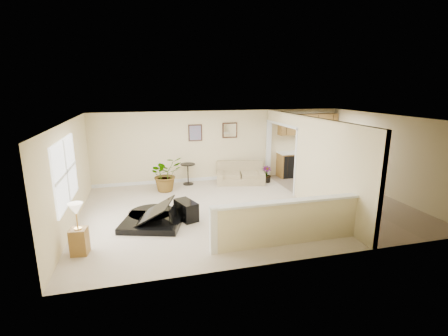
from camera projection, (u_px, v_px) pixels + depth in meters
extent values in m
plane|color=beige|center=(247.00, 207.00, 9.15)|extent=(9.00, 9.00, 0.00)
cube|color=beige|center=(221.00, 146.00, 11.67)|extent=(9.00, 0.04, 2.50)
cube|color=beige|center=(300.00, 200.00, 6.03)|extent=(9.00, 0.04, 2.50)
cube|color=beige|center=(70.00, 175.00, 7.76)|extent=(0.04, 6.00, 2.50)
cube|color=beige|center=(387.00, 156.00, 9.95)|extent=(0.04, 6.00, 2.50)
cube|color=white|center=(249.00, 118.00, 8.55)|extent=(9.00, 6.00, 0.04)
cube|color=gray|center=(345.00, 198.00, 9.92)|extent=(2.70, 6.00, 0.01)
cube|color=beige|center=(331.00, 171.00, 8.16)|extent=(0.12, 3.60, 2.50)
cube|color=beige|center=(283.00, 118.00, 10.70)|extent=(0.12, 2.35, 0.40)
cube|color=beige|center=(289.00, 223.00, 6.91)|extent=(3.30, 0.12, 0.95)
cube|color=white|center=(290.00, 201.00, 6.80)|extent=(3.40, 0.22, 0.05)
cube|color=white|center=(213.00, 230.00, 6.51)|extent=(0.14, 0.14, 1.00)
cube|color=white|center=(65.00, 172.00, 7.24)|extent=(0.05, 2.15, 1.45)
cube|color=#3A2115|center=(195.00, 133.00, 11.29)|extent=(0.48, 0.03, 0.58)
cube|color=#905B7C|center=(195.00, 133.00, 11.28)|extent=(0.40, 0.01, 0.50)
cube|color=#3A2115|center=(230.00, 130.00, 11.59)|extent=(0.55, 0.03, 0.55)
cube|color=silver|center=(230.00, 130.00, 11.57)|extent=(0.46, 0.01, 0.46)
cube|color=olive|center=(307.00, 164.00, 12.38)|extent=(2.30, 0.60, 0.90)
cube|color=white|center=(308.00, 152.00, 12.27)|extent=(2.36, 0.65, 0.04)
cube|color=black|center=(288.00, 166.00, 12.19)|extent=(0.60, 0.60, 0.84)
cube|color=olive|center=(308.00, 124.00, 12.13)|extent=(2.30, 0.35, 0.75)
cube|color=black|center=(151.00, 197.00, 7.77)|extent=(1.69, 1.56, 0.29)
cylinder|color=black|center=(144.00, 191.00, 8.23)|extent=(1.19, 1.19, 0.29)
cube|color=silver|center=(185.00, 195.00, 7.98)|extent=(0.49, 0.98, 0.02)
cube|color=black|center=(146.00, 186.00, 7.77)|extent=(1.38, 1.38, 0.65)
cube|color=black|center=(186.00, 210.00, 8.28)|extent=(0.59, 0.80, 0.48)
cube|color=tan|center=(240.00, 176.00, 11.47)|extent=(1.82, 1.28, 0.46)
cube|color=tan|center=(238.00, 161.00, 11.70)|extent=(1.66, 0.59, 0.48)
cube|color=tan|center=(220.00, 169.00, 11.22)|extent=(0.40, 0.96, 0.18)
cube|color=tan|center=(260.00, 166.00, 11.57)|extent=(0.40, 0.96, 0.18)
cylinder|color=black|center=(188.00, 184.00, 11.32)|extent=(0.36, 0.36, 0.03)
cylinder|color=black|center=(188.00, 174.00, 11.23)|extent=(0.04, 0.04, 0.71)
cylinder|color=black|center=(188.00, 164.00, 11.15)|extent=(0.51, 0.51, 0.03)
cylinder|color=black|center=(166.00, 187.00, 10.60)|extent=(0.32, 0.32, 0.23)
imported|color=#174815|center=(166.00, 174.00, 10.49)|extent=(1.28, 1.20, 1.13)
cylinder|color=black|center=(266.00, 179.00, 11.56)|extent=(0.30, 0.30, 0.21)
imported|color=#174815|center=(266.00, 174.00, 11.52)|extent=(0.35, 0.35, 0.58)
cube|color=olive|center=(79.00, 241.00, 6.53)|extent=(0.36, 0.36, 0.55)
cylinder|color=gold|center=(78.00, 228.00, 6.46)|extent=(0.15, 0.15, 0.02)
cylinder|color=gold|center=(77.00, 220.00, 6.41)|extent=(0.03, 0.03, 0.36)
cone|color=beige|center=(76.00, 209.00, 6.36)|extent=(0.29, 0.29, 0.24)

